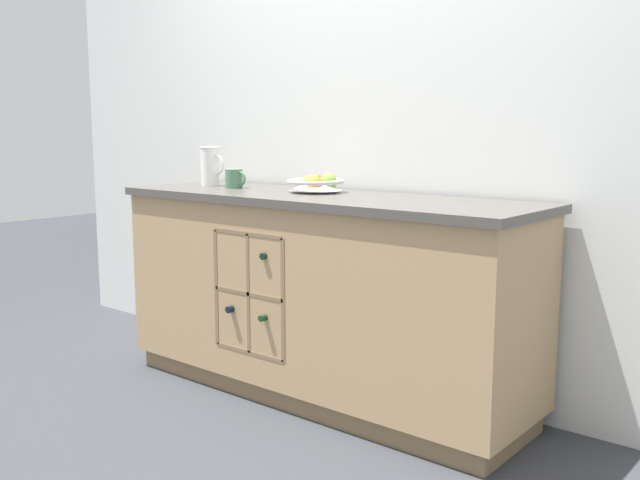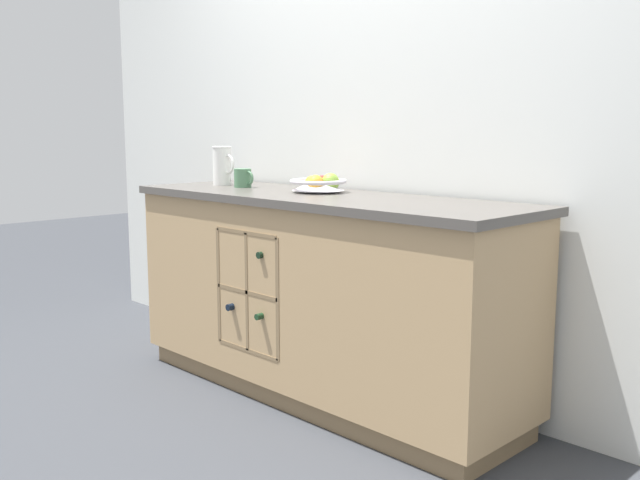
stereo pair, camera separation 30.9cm
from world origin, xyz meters
name	(u,v)px [view 1 (the left image)]	position (x,y,z in m)	size (l,w,h in m)	color
ground_plane	(320,394)	(0.00, 0.00, 0.00)	(14.00, 14.00, 0.00)	#383A3F
back_wall	(368,108)	(0.00, 0.35, 1.27)	(4.40, 0.06, 2.55)	silver
kitchen_island	(319,295)	(0.00, 0.00, 0.46)	(1.97, 0.61, 0.90)	olive
fruit_bowl	(317,184)	(-0.08, 0.08, 0.94)	(0.26, 0.26, 0.09)	silver
white_pitcher	(210,165)	(-0.73, 0.03, 1.00)	(0.15, 0.10, 0.19)	white
ceramic_mug	(234,179)	(-0.54, 0.01, 0.95)	(0.12, 0.08, 0.09)	#4C7A56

